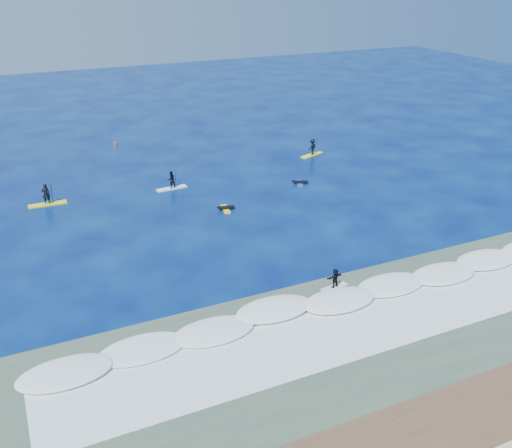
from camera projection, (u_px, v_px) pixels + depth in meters
name	position (u px, v px, depth m)	size (l,w,h in m)	color
ground	(252.00, 237.00, 42.73)	(160.00, 160.00, 0.00)	#030C49
wet_sand_strip	(455.00, 433.00, 25.01)	(90.00, 5.00, 0.08)	#4A3622
shallow_water	(358.00, 339.00, 31.19)	(90.00, 13.00, 0.01)	#384C3E
breaking_wave	(321.00, 303.00, 34.49)	(40.00, 6.00, 0.30)	white
whitewater	(348.00, 330.00, 32.01)	(34.00, 5.00, 0.02)	silver
sup_paddler_left	(47.00, 197.00, 48.14)	(3.16, 0.89, 2.20)	yellow
sup_paddler_center	(171.00, 181.00, 51.51)	(2.82, 0.92, 1.95)	white
sup_paddler_right	(312.00, 148.00, 60.43)	(2.99, 1.75, 2.05)	#F7F51A
prone_paddler_near	(226.00, 208.00, 47.39)	(1.49, 1.92, 0.39)	yellow
prone_paddler_far	(300.00, 183.00, 52.88)	(1.44, 1.92, 0.39)	#1641AB
wave_surfer	(335.00, 279.00, 35.53)	(1.92, 0.75, 1.35)	silver
marker_buoy	(115.00, 144.00, 63.77)	(0.24, 0.24, 0.58)	#F15815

